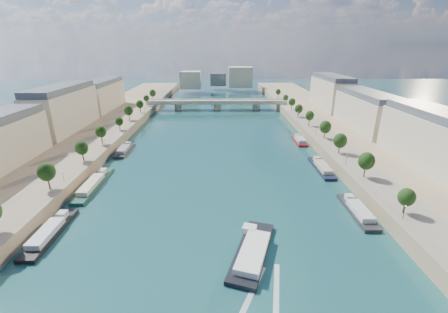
{
  "coord_description": "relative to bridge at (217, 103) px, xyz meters",
  "views": [
    {
      "loc": [
        2.27,
        -25.66,
        50.14
      ],
      "look_at": [
        3.8,
        94.83,
        5.0
      ],
      "focal_mm": 24.0,
      "sensor_mm": 36.0,
      "label": 1
    }
  ],
  "objects": [
    {
      "name": "tour_barge",
      "position": [
        10.25,
        -181.59,
        -4.16
      ],
      "size": [
        14.8,
        26.49,
        3.62
      ],
      "rotation": [
        0.0,
        0.0,
        -0.31
      ],
      "color": "black",
      "rests_on": "ground"
    },
    {
      "name": "lamps_left",
      "position": [
        -52.5,
        -128.57,
        2.7
      ],
      "size": [
        0.36,
        200.36,
        4.28
      ],
      "color": "black",
      "rests_on": "ground"
    },
    {
      "name": "quay_right",
      "position": [
        72.0,
        -118.57,
        -2.58
      ],
      "size": [
        44.0,
        520.0,
        5.0
      ],
      "primitive_type": "cube",
      "color": "#9E8460",
      "rests_on": "ground"
    },
    {
      "name": "pave_left",
      "position": [
        -57.0,
        -118.57,
        -0.03
      ],
      "size": [
        14.0,
        520.0,
        0.1
      ],
      "primitive_type": "cube",
      "color": "gray",
      "rests_on": "quay_left"
    },
    {
      "name": "skyline",
      "position": [
        3.19,
        100.95,
        9.57
      ],
      "size": [
        79.0,
        42.0,
        22.0
      ],
      "color": "beige",
      "rests_on": "ground"
    },
    {
      "name": "quay_left",
      "position": [
        -72.0,
        -118.57,
        -2.58
      ],
      "size": [
        44.0,
        520.0,
        5.0
      ],
      "primitive_type": "cube",
      "color": "#9E8460",
      "rests_on": "ground"
    },
    {
      "name": "ground",
      "position": [
        0.0,
        -118.57,
        -5.08
      ],
      "size": [
        700.0,
        700.0,
        0.0
      ],
      "primitive_type": "plane",
      "color": "#0C3336",
      "rests_on": "ground"
    },
    {
      "name": "bridge",
      "position": [
        0.0,
        0.0,
        0.0
      ],
      "size": [
        112.0,
        12.0,
        8.15
      ],
      "color": "#C1B79E",
      "rests_on": "ground"
    },
    {
      "name": "buildings_right",
      "position": [
        85.0,
        -106.57,
        11.37
      ],
      "size": [
        16.0,
        226.0,
        23.2
      ],
      "color": "beige",
      "rests_on": "ground"
    },
    {
      "name": "pave_right",
      "position": [
        57.0,
        -118.57,
        -0.03
      ],
      "size": [
        14.0,
        520.0,
        0.1
      ],
      "primitive_type": "cube",
      "color": "gray",
      "rests_on": "quay_right"
    },
    {
      "name": "trees_left",
      "position": [
        -55.0,
        -116.57,
        5.39
      ],
      "size": [
        4.8,
        268.8,
        8.26
      ],
      "color": "#382B1E",
      "rests_on": "ground"
    },
    {
      "name": "buildings_left",
      "position": [
        -85.0,
        -106.57,
        11.37
      ],
      "size": [
        16.0,
        226.0,
        23.2
      ],
      "color": "beige",
      "rests_on": "ground"
    },
    {
      "name": "trees_right",
      "position": [
        55.0,
        -108.57,
        5.39
      ],
      "size": [
        4.8,
        268.8,
        8.26
      ],
      "color": "#382B1E",
      "rests_on": "ground"
    },
    {
      "name": "wake",
      "position": [
        10.25,
        -198.25,
        -5.06
      ],
      "size": [
        15.5,
        25.75,
        0.04
      ],
      "color": "silver",
      "rests_on": "ground"
    },
    {
      "name": "moored_barges_left",
      "position": [
        -45.5,
        -173.49,
        -4.24
      ],
      "size": [
        5.0,
        156.87,
        3.6
      ],
      "color": "#171A34",
      "rests_on": "ground"
    },
    {
      "name": "lamps_right",
      "position": [
        52.5,
        -113.57,
        2.7
      ],
      "size": [
        0.36,
        200.36,
        4.28
      ],
      "color": "black",
      "rests_on": "ground"
    },
    {
      "name": "moored_barges_right",
      "position": [
        45.5,
        -154.97,
        -4.24
      ],
      "size": [
        5.0,
        162.61,
        3.6
      ],
      "color": "black",
      "rests_on": "ground"
    }
  ]
}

